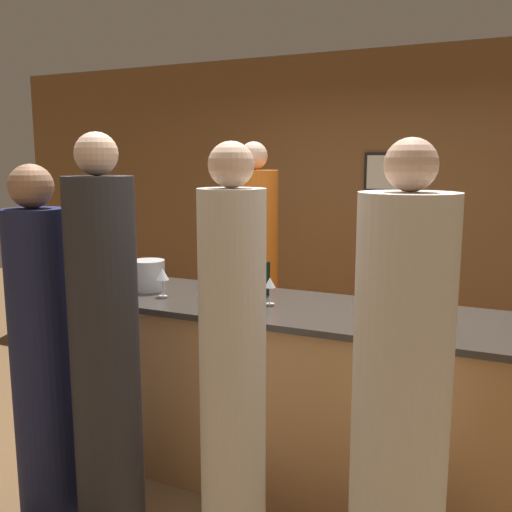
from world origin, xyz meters
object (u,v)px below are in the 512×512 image
at_px(guest_2, 105,354).
at_px(ice_bucket, 148,275).
at_px(guest_0, 233,379).
at_px(wine_bottle_0, 264,277).
at_px(guest_1, 42,357).
at_px(guest_3, 400,409).
at_px(bartender, 254,288).

xyz_separation_m(guest_2, ice_bucket, (-0.31, 0.81, 0.21)).
xyz_separation_m(guest_0, wine_bottle_0, (-0.30, 1.00, 0.24)).
relative_size(guest_1, guest_2, 0.93).
bearing_deg(ice_bucket, wine_bottle_0, 15.91).
distance_m(guest_0, guest_2, 0.69).
xyz_separation_m(guest_0, guest_3, (0.71, 0.03, -0.02)).
relative_size(bartender, guest_2, 1.00).
xyz_separation_m(guest_0, ice_bucket, (-1.00, 0.80, 0.23)).
xyz_separation_m(guest_1, guest_2, (0.38, 0.03, 0.06)).
bearing_deg(ice_bucket, guest_1, -94.51).
bearing_deg(wine_bottle_0, guest_0, -73.53).
relative_size(bartender, wine_bottle_0, 7.17).
height_order(bartender, wine_bottle_0, bartender).
xyz_separation_m(guest_1, guest_3, (1.78, 0.07, 0.03)).
bearing_deg(guest_1, wine_bottle_0, 53.56).
height_order(guest_2, ice_bucket, guest_2).
bearing_deg(ice_bucket, guest_2, -68.86).
height_order(bartender, guest_1, bartender).
bearing_deg(bartender, ice_bucket, 66.24).
distance_m(guest_1, ice_bucket, 0.89).
distance_m(bartender, ice_bucket, 0.90).
bearing_deg(guest_0, guest_1, -178.02).
bearing_deg(wine_bottle_0, bartender, 120.05).
height_order(bartender, guest_0, bartender).
height_order(bartender, guest_2, bartender).
distance_m(guest_0, wine_bottle_0, 1.07).
relative_size(wine_bottle_0, ice_bucket, 1.34).
bearing_deg(guest_1, ice_bucket, 85.49).
xyz_separation_m(guest_1, wine_bottle_0, (0.77, 1.04, 0.29)).
relative_size(bartender, guest_1, 1.08).
xyz_separation_m(guest_0, guest_1, (-1.07, -0.04, -0.05)).
xyz_separation_m(bartender, guest_2, (-0.04, -1.61, 0.00)).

